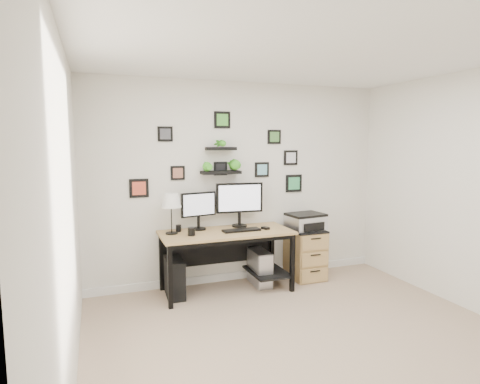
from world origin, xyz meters
name	(u,v)px	position (x,y,z in m)	size (l,w,h in m)	color
room	(241,275)	(0.00, 1.98, 0.05)	(4.00, 4.00, 4.00)	tan
desk	(228,240)	(-0.29, 1.67, 0.63)	(1.60, 0.70, 0.75)	tan
monitor_left	(199,208)	(-0.61, 1.84, 1.02)	(0.46, 0.21, 0.47)	black
monitor_right	(240,201)	(-0.08, 1.84, 1.09)	(0.61, 0.21, 0.57)	black
keyboard	(241,230)	(-0.14, 1.58, 0.76)	(0.47, 0.15, 0.02)	black
mouse	(265,228)	(0.17, 1.58, 0.76)	(0.06, 0.10, 0.03)	black
table_lamp	(171,201)	(-0.97, 1.73, 1.14)	(0.24, 0.24, 0.48)	black
mug	(192,232)	(-0.77, 1.56, 0.80)	(0.09, 0.09, 0.10)	black
pen_cup	(178,228)	(-0.87, 1.82, 0.79)	(0.06, 0.06, 0.08)	black
pc_tower_black	(175,277)	(-0.96, 1.68, 0.23)	(0.20, 0.46, 0.46)	black
pc_tower_grey	(260,268)	(0.15, 1.70, 0.22)	(0.21, 0.45, 0.44)	gray
file_cabinet	(305,254)	(0.83, 1.72, 0.34)	(0.43, 0.53, 0.67)	tan
printer	(306,221)	(0.83, 1.73, 0.78)	(0.51, 0.43, 0.21)	silver
wall_decor	(225,158)	(-0.24, 1.93, 1.63)	(2.32, 0.18, 1.07)	black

